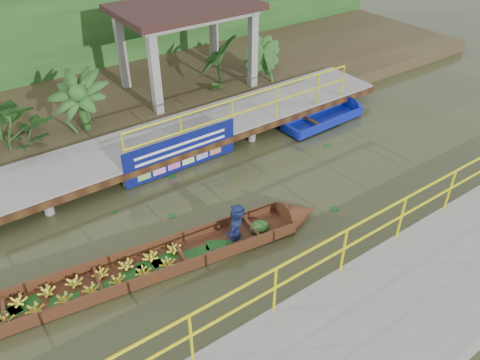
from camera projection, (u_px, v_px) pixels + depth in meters
ground at (217, 226)px, 10.79m from camera, size 80.00×80.00×0.00m
land_strip at (95, 101)px, 15.66m from camera, size 30.00×8.00×0.45m
far_dock at (149, 146)px, 12.81m from camera, size 16.00×2.06×1.66m
near_dock at (392, 318)px, 8.29m from camera, size 18.00×2.40×1.73m
pavilion at (185, 16)px, 14.79m from camera, size 4.40×3.00×3.00m
foliage_backdrop at (59, 29)px, 16.31m from camera, size 30.00×0.80×4.00m
vendor_boat at (159, 256)px, 9.60m from camera, size 8.56×2.06×2.12m
moored_blue_boat at (339, 113)px, 15.17m from camera, size 3.29×0.98×0.78m
blue_banner at (182, 152)px, 12.37m from camera, size 3.32×0.04×1.04m
tropical_plants at (72, 106)px, 12.97m from camera, size 14.35×1.35×1.69m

